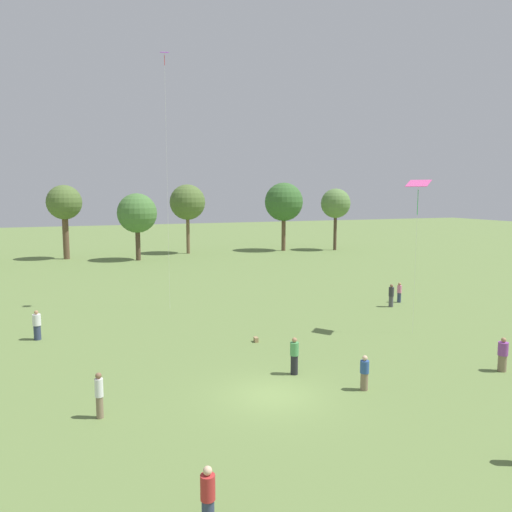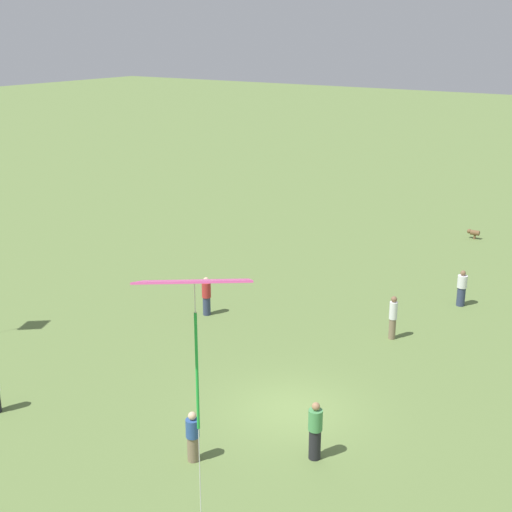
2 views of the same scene
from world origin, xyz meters
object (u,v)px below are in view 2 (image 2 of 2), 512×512
person_6 (206,296)px  dog_0 (473,233)px  kite_0 (195,297)px  person_2 (393,317)px  person_10 (315,431)px  person_7 (462,288)px  person_3 (193,437)px

person_6 → dog_0: size_ratio=2.34×
kite_0 → person_2: bearing=-66.1°
person_2 → kite_0: size_ratio=0.19×
person_2 → person_10: bearing=-11.6°
person_7 → kite_0: kite_0 is taller
person_7 → dog_0: 11.25m
person_7 → person_10: size_ratio=0.92×
person_3 → person_6: bearing=-171.8°
person_3 → person_6: 10.98m
person_6 → person_7: (-7.22, 8.85, -0.04)m
person_2 → person_6: size_ratio=1.05×
kite_0 → dog_0: size_ratio=12.83×
person_6 → kite_0: kite_0 is taller
dog_0 → person_6: bearing=159.3°
person_10 → person_3: bearing=110.7°
person_7 → kite_0: size_ratio=0.18×
person_10 → dog_0: (-24.97, -3.28, -0.52)m
person_2 → person_7: person_2 is taller
person_3 → person_7: size_ratio=0.95×
person_3 → dog_0: (-27.02, -0.42, -0.40)m
person_2 → person_7: (-5.06, 1.12, -0.11)m
person_3 → dog_0: size_ratio=2.14×
person_6 → dog_0: bearing=68.7°
person_2 → dog_0: bearing=165.2°
person_3 → person_10: (-2.05, 2.86, 0.12)m
person_7 → kite_0: bearing=36.0°
person_2 → dog_0: (-15.92, -1.76, -0.55)m
person_2 → dog_0: person_2 is taller
person_6 → kite_0: 22.80m
person_7 → person_10: (14.10, 0.40, 0.08)m
person_3 → dog_0: person_3 is taller
person_6 → kite_0: (16.83, 13.02, 8.18)m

